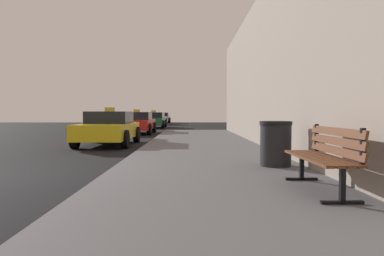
# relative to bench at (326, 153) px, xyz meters

# --- Properties ---
(ground_plane) EXTENTS (80.00, 80.00, 0.00)m
(ground_plane) POSITION_rel_bench_xyz_m (-5.39, 1.98, -0.66)
(ground_plane) COLOR black
(sidewalk) EXTENTS (4.00, 32.00, 0.15)m
(sidewalk) POSITION_rel_bench_xyz_m (-1.39, 1.98, -0.59)
(sidewalk) COLOR #5B5B60
(sidewalk) RESTS_ON ground_plane
(building_wall) EXTENTS (0.70, 32.00, 5.20)m
(building_wall) POSITION_rel_bench_xyz_m (0.81, 1.98, 1.94)
(building_wall) COLOR gray
(building_wall) RESTS_ON ground_plane
(bench) EXTENTS (0.52, 1.75, 0.89)m
(bench) POSITION_rel_bench_xyz_m (0.00, 0.00, 0.00)
(bench) COLOR brown
(bench) RESTS_ON sidewalk
(trash_bin) EXTENTS (0.65, 0.65, 0.90)m
(trash_bin) POSITION_rel_bench_xyz_m (-0.14, 2.31, -0.06)
(trash_bin) COLOR black
(trash_bin) RESTS_ON sidewalk
(car_yellow) EXTENTS (1.94, 4.22, 1.43)m
(car_yellow) POSITION_rel_bench_xyz_m (-4.94, 8.78, -0.02)
(car_yellow) COLOR yellow
(car_yellow) RESTS_ON ground_plane
(car_red) EXTENTS (2.04, 4.28, 1.43)m
(car_red) POSITION_rel_bench_xyz_m (-5.02, 16.34, -0.02)
(car_red) COLOR red
(car_red) RESTS_ON ground_plane
(car_green) EXTENTS (1.99, 4.52, 1.43)m
(car_green) POSITION_rel_bench_xyz_m (-4.89, 25.03, -0.02)
(car_green) COLOR #196638
(car_green) RESTS_ON ground_plane
(car_white) EXTENTS (2.02, 4.36, 1.27)m
(car_white) POSITION_rel_bench_xyz_m (-5.45, 33.71, -0.02)
(car_white) COLOR white
(car_white) RESTS_ON ground_plane
(car_silver) EXTENTS (1.97, 4.45, 1.27)m
(car_silver) POSITION_rel_bench_xyz_m (-5.35, 40.03, -0.02)
(car_silver) COLOR #B7B7BF
(car_silver) RESTS_ON ground_plane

